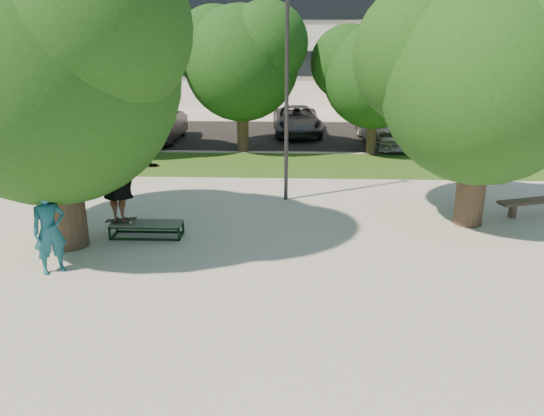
{
  "coord_description": "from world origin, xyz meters",
  "views": [
    {
      "loc": [
        1.23,
        -10.85,
        5.0
      ],
      "look_at": [
        0.75,
        0.6,
        1.17
      ],
      "focal_mm": 35.0,
      "sensor_mm": 36.0,
      "label": 1
    }
  ],
  "objects_px": {
    "lamppost": "(287,97)",
    "car_dark": "(163,127)",
    "tree_left": "(46,59)",
    "grind_box": "(147,229)",
    "car_silver_a": "(97,128)",
    "car_silver_b": "(387,126)",
    "bystander": "(49,231)",
    "tree_right": "(481,69)",
    "car_grey": "(297,120)"
  },
  "relations": [
    {
      "from": "tree_right",
      "to": "lamppost",
      "type": "xyz_separation_m",
      "value": [
        -4.92,
        1.92,
        -0.94
      ]
    },
    {
      "from": "lamppost",
      "to": "bystander",
      "type": "bearing_deg",
      "value": -132.26
    },
    {
      "from": "tree_left",
      "to": "car_silver_b",
      "type": "distance_m",
      "value": 16.64
    },
    {
      "from": "bystander",
      "to": "car_silver_b",
      "type": "bearing_deg",
      "value": 18.89
    },
    {
      "from": "lamppost",
      "to": "car_silver_a",
      "type": "bearing_deg",
      "value": 136.47
    },
    {
      "from": "bystander",
      "to": "tree_left",
      "type": "bearing_deg",
      "value": 63.65
    },
    {
      "from": "tree_right",
      "to": "tree_left",
      "type": "bearing_deg",
      "value": -168.97
    },
    {
      "from": "tree_left",
      "to": "car_dark",
      "type": "bearing_deg",
      "value": 93.13
    },
    {
      "from": "lamppost",
      "to": "grind_box",
      "type": "height_order",
      "value": "lamppost"
    },
    {
      "from": "car_silver_b",
      "to": "car_silver_a",
      "type": "bearing_deg",
      "value": 176.84
    },
    {
      "from": "lamppost",
      "to": "car_grey",
      "type": "xyz_separation_m",
      "value": [
        0.38,
        11.16,
        -2.45
      ]
    },
    {
      "from": "car_grey",
      "to": "car_silver_b",
      "type": "distance_m",
      "value": 4.7
    },
    {
      "from": "grind_box",
      "to": "car_silver_b",
      "type": "distance_m",
      "value": 14.74
    },
    {
      "from": "bystander",
      "to": "car_silver_b",
      "type": "xyz_separation_m",
      "value": [
        9.53,
        14.48,
        -0.17
      ]
    },
    {
      "from": "tree_right",
      "to": "grind_box",
      "type": "height_order",
      "value": "tree_right"
    },
    {
      "from": "car_silver_a",
      "to": "car_silver_b",
      "type": "relative_size",
      "value": 0.71
    },
    {
      "from": "lamppost",
      "to": "bystander",
      "type": "xyz_separation_m",
      "value": [
        -4.98,
        -5.48,
        -2.19
      ]
    },
    {
      "from": "lamppost",
      "to": "car_dark",
      "type": "height_order",
      "value": "lamppost"
    },
    {
      "from": "grind_box",
      "to": "car_dark",
      "type": "bearing_deg",
      "value": 101.42
    },
    {
      "from": "bystander",
      "to": "car_silver_a",
      "type": "distance_m",
      "value": 14.67
    },
    {
      "from": "tree_left",
      "to": "car_grey",
      "type": "height_order",
      "value": "tree_left"
    },
    {
      "from": "lamppost",
      "to": "car_silver_a",
      "type": "relative_size",
      "value": 1.58
    },
    {
      "from": "car_silver_a",
      "to": "tree_left",
      "type": "bearing_deg",
      "value": -70.44
    },
    {
      "from": "car_silver_a",
      "to": "car_grey",
      "type": "distance_m",
      "value": 9.78
    },
    {
      "from": "car_silver_a",
      "to": "grind_box",
      "type": "bearing_deg",
      "value": -62.21
    },
    {
      "from": "lamppost",
      "to": "car_dark",
      "type": "xyz_separation_m",
      "value": [
        -6.0,
        9.05,
        -2.46
      ]
    },
    {
      "from": "lamppost",
      "to": "car_grey",
      "type": "relative_size",
      "value": 1.22
    },
    {
      "from": "grind_box",
      "to": "car_dark",
      "type": "distance_m",
      "value": 12.64
    },
    {
      "from": "car_silver_a",
      "to": "car_dark",
      "type": "xyz_separation_m",
      "value": [
        3.06,
        0.45,
        0.03
      ]
    },
    {
      "from": "tree_right",
      "to": "car_silver_b",
      "type": "bearing_deg",
      "value": 91.91
    },
    {
      "from": "car_silver_b",
      "to": "car_grey",
      "type": "bearing_deg",
      "value": 147.83
    },
    {
      "from": "lamppost",
      "to": "grind_box",
      "type": "relative_size",
      "value": 3.39
    },
    {
      "from": "car_silver_a",
      "to": "car_dark",
      "type": "distance_m",
      "value": 3.09
    },
    {
      "from": "tree_left",
      "to": "lamppost",
      "type": "xyz_separation_m",
      "value": [
        5.29,
        3.91,
        -1.27
      ]
    },
    {
      "from": "tree_right",
      "to": "car_silver_a",
      "type": "distance_m",
      "value": 17.83
    },
    {
      "from": "tree_left",
      "to": "tree_right",
      "type": "bearing_deg",
      "value": 11.03
    },
    {
      "from": "tree_left",
      "to": "bystander",
      "type": "distance_m",
      "value": 3.82
    },
    {
      "from": "lamppost",
      "to": "car_dark",
      "type": "bearing_deg",
      "value": 123.53
    },
    {
      "from": "tree_right",
      "to": "grind_box",
      "type": "distance_m",
      "value": 9.39
    },
    {
      "from": "tree_left",
      "to": "car_silver_a",
      "type": "height_order",
      "value": "tree_left"
    },
    {
      "from": "lamppost",
      "to": "car_silver_b",
      "type": "xyz_separation_m",
      "value": [
        4.55,
        9.0,
        -2.36
      ]
    },
    {
      "from": "tree_left",
      "to": "car_dark",
      "type": "height_order",
      "value": "tree_left"
    },
    {
      "from": "tree_left",
      "to": "car_silver_b",
      "type": "height_order",
      "value": "tree_left"
    },
    {
      "from": "grind_box",
      "to": "bystander",
      "type": "height_order",
      "value": "bystander"
    },
    {
      "from": "tree_right",
      "to": "car_silver_a",
      "type": "xyz_separation_m",
      "value": [
        -13.98,
        10.52,
        -3.43
      ]
    },
    {
      "from": "tree_left",
      "to": "grind_box",
      "type": "bearing_deg",
      "value": 17.91
    },
    {
      "from": "grind_box",
      "to": "car_silver_a",
      "type": "bearing_deg",
      "value": 114.99
    },
    {
      "from": "car_silver_a",
      "to": "lamppost",
      "type": "bearing_deg",
      "value": -40.73
    },
    {
      "from": "tree_left",
      "to": "car_dark",
      "type": "xyz_separation_m",
      "value": [
        -0.71,
        12.96,
        -3.73
      ]
    },
    {
      "from": "grind_box",
      "to": "car_grey",
      "type": "height_order",
      "value": "car_grey"
    }
  ]
}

